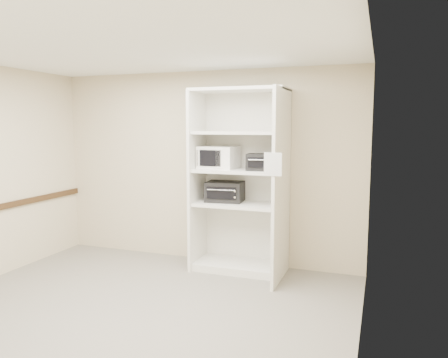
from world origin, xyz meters
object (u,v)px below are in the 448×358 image
(toaster_oven_upper, at_px, (262,162))
(microwave, at_px, (218,157))
(toaster_oven_lower, at_px, (225,192))
(shelving_unit, at_px, (243,187))

(toaster_oven_upper, bearing_deg, microwave, 166.42)
(toaster_oven_upper, relative_size, toaster_oven_lower, 0.77)
(shelving_unit, distance_m, toaster_oven_lower, 0.28)
(microwave, xyz_separation_m, toaster_oven_upper, (0.62, -0.08, -0.04))
(microwave, bearing_deg, toaster_oven_lower, 11.58)
(shelving_unit, relative_size, toaster_oven_upper, 6.49)
(microwave, height_order, toaster_oven_lower, microwave)
(microwave, xyz_separation_m, toaster_oven_lower, (0.09, 0.01, -0.46))
(shelving_unit, bearing_deg, toaster_oven_upper, -10.04)
(microwave, height_order, toaster_oven_upper, microwave)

